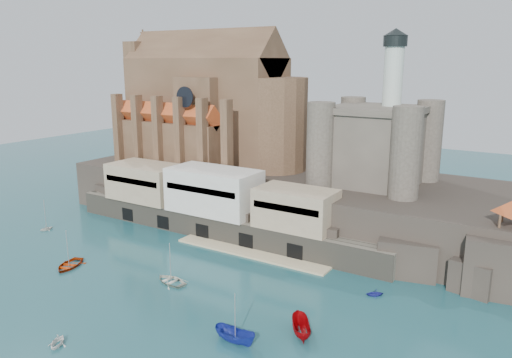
{
  "coord_description": "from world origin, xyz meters",
  "views": [
    {
      "loc": [
        46.84,
        -51.95,
        33.36
      ],
      "look_at": [
        -5.63,
        32.0,
        9.91
      ],
      "focal_mm": 35.0,
      "sensor_mm": 36.0,
      "label": 1
    }
  ],
  "objects_px": {
    "church": "(211,110)",
    "boat_0": "(69,267)",
    "boat_2": "(235,342)",
    "boat_1": "(58,345)",
    "castle_keep": "(376,141)"
  },
  "relations": [
    {
      "from": "church",
      "to": "boat_1",
      "type": "bearing_deg",
      "value": -69.99
    },
    {
      "from": "church",
      "to": "castle_keep",
      "type": "distance_m",
      "value": 40.39
    },
    {
      "from": "castle_keep",
      "to": "boat_1",
      "type": "bearing_deg",
      "value": -106.72
    },
    {
      "from": "boat_1",
      "to": "boat_2",
      "type": "xyz_separation_m",
      "value": [
        17.77,
        11.96,
        0.0
      ]
    },
    {
      "from": "boat_2",
      "to": "church",
      "type": "bearing_deg",
      "value": 40.71
    },
    {
      "from": "church",
      "to": "boat_0",
      "type": "bearing_deg",
      "value": -85.41
    },
    {
      "from": "church",
      "to": "boat_1",
      "type": "xyz_separation_m",
      "value": [
        22.16,
        -60.86,
        -22.13
      ]
    },
    {
      "from": "boat_2",
      "to": "boat_1",
      "type": "bearing_deg",
      "value": 125.42
    },
    {
      "from": "church",
      "to": "boat_0",
      "type": "height_order",
      "value": "church"
    },
    {
      "from": "church",
      "to": "castle_keep",
      "type": "relative_size",
      "value": 1.6
    },
    {
      "from": "church",
      "to": "boat_1",
      "type": "relative_size",
      "value": 15.11
    },
    {
      "from": "church",
      "to": "boat_0",
      "type": "xyz_separation_m",
      "value": [
        3.59,
        -44.73,
        -22.13
      ]
    },
    {
      "from": "church",
      "to": "boat_0",
      "type": "distance_m",
      "value": 50.03
    },
    {
      "from": "church",
      "to": "castle_keep",
      "type": "height_order",
      "value": "church"
    },
    {
      "from": "castle_keep",
      "to": "boat_1",
      "type": "xyz_separation_m",
      "value": [
        -18.05,
        -60.08,
        -18.31
      ]
    }
  ]
}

